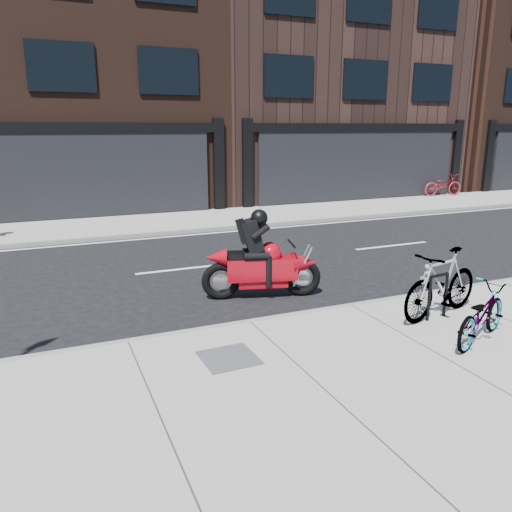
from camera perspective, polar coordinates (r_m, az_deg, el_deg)
name	(u,v)px	position (r m, az deg, el deg)	size (l,w,h in m)	color
ground	(213,294)	(10.15, -4.96, -4.32)	(120.00, 120.00, 0.00)	black
sidewalk_near	(353,420)	(6.01, 11.00, -17.95)	(60.00, 6.00, 0.13)	gray
sidewalk_far	(141,224)	(17.44, -13.01, 3.57)	(60.00, 3.50, 0.13)	gray
building_center	(51,27)	(23.99, -22.40, 23.06)	(12.00, 10.00, 14.50)	black
building_mideast	(308,66)	(27.12, 5.93, 20.76)	(12.00, 10.00, 12.50)	black
building_east	(485,71)	(34.53, 24.67, 18.64)	(10.00, 10.00, 13.00)	black
bike_rack	(438,292)	(8.89, 20.07, -3.93)	(0.46, 0.11, 0.78)	black
bicycle_front	(481,314)	(8.21, 24.35, -6.09)	(0.57, 1.63, 0.86)	gray
bicycle_rear	(442,283)	(8.98, 20.44, -2.94)	(0.55, 1.94, 1.17)	gray
motorcycle	(267,262)	(9.72, 1.27, -0.68)	(2.33, 1.03, 1.77)	black
bicycle_far	(443,185)	(25.21, 20.59, 7.61)	(0.67, 1.93, 1.01)	maroon
utility_grate	(229,358)	(7.13, -3.11, -11.53)	(0.75, 0.75, 0.01)	#454547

